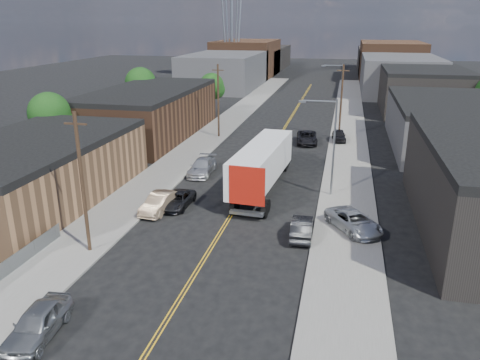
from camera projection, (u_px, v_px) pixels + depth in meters
The scene contains 31 objects.
ground at pixel (290, 119), 77.57m from camera, with size 260.00×260.00×0.00m, color black.
centerline at pixel (277, 140), 63.72m from camera, with size 0.32×120.00×0.01m, color gold.
sidewalk_left at pixel (210, 136), 65.67m from camera, with size 5.00×140.00×0.15m, color slate.
sidewalk_right at pixel (348, 144), 61.73m from camera, with size 5.00×140.00×0.15m, color slate.
warehouse_tan at pixel (33, 171), 41.63m from camera, with size 12.00×22.00×5.60m.
warehouse_brown at pixel (149, 112), 65.46m from camera, with size 12.00×26.00×6.60m.
industrial_right_b at pixel (451, 124), 59.10m from camera, with size 14.00×24.00×6.10m.
industrial_right_c at pixel (423, 90), 82.86m from camera, with size 14.00×22.00×7.60m.
skyline_left_a at pixel (225, 71), 112.72m from camera, with size 16.00×30.00×8.00m, color #3A393C.
skyline_right_a at pixel (399, 75), 104.44m from camera, with size 16.00×30.00×8.00m, color #3A393C.
skyline_left_b at pixel (247, 58), 135.47m from camera, with size 16.00×26.00×10.00m, color #472C1C.
skyline_right_b at pixel (390, 61), 127.19m from camera, with size 16.00×26.00×10.00m, color #472C1C.
skyline_left_c at pixel (259, 58), 154.42m from camera, with size 16.00×40.00×7.00m, color black.
skyline_right_c at pixel (385, 61), 146.13m from camera, with size 16.00×40.00×7.00m, color black.
streetlight_near at pixel (330, 140), 41.96m from camera, with size 3.39×0.25×9.00m.
streetlight_far at pixel (339, 88), 74.27m from camera, with size 3.39×0.25×9.00m.
utility_pole_left_near at pixel (82, 183), 31.45m from camera, with size 1.60×0.26×10.00m.
utility_pole_left_far at pixel (218, 101), 63.76m from camera, with size 1.60×0.26×10.00m.
utility_pole_right at pixel (341, 101), 63.13m from camera, with size 1.60×0.26×10.00m.
tree_left_near at pixel (50, 116), 53.16m from camera, with size 4.85×4.76×7.91m.
tree_left_mid at pixel (141, 85), 76.14m from camera, with size 5.10×5.04×8.37m.
tree_left_far at pixel (212, 87), 80.82m from camera, with size 4.35×4.20×6.97m.
semi_truck at pixel (265, 160), 45.44m from camera, with size 4.00×17.65×4.58m.
car_left_a at pixel (38, 323), 23.98m from camera, with size 1.94×4.83×1.64m, color gray.
car_left_b at pixel (160, 203), 39.82m from camera, with size 1.69×4.85×1.60m, color #9A8064.
car_left_c at pixel (178, 200), 40.84m from camera, with size 2.14×4.64×1.29m, color black.
car_left_d at pixel (202, 167), 49.52m from camera, with size 2.24×5.51×1.60m, color #B1B3B6.
car_right_oncoming at pixel (302, 228), 35.16m from camera, with size 1.58×4.53×1.49m, color black.
car_right_lot_a at pixel (354, 221), 35.88m from camera, with size 2.47×5.35×1.49m, color #B2B5B8.
car_right_lot_c at pixel (339, 135), 62.61m from camera, with size 1.74×4.33×1.47m, color black.
car_ahead_truck at pixel (307, 138), 61.91m from camera, with size 2.61×5.67×1.58m, color black.
Camera 1 is at (8.67, -16.64, 15.54)m, focal length 35.00 mm.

